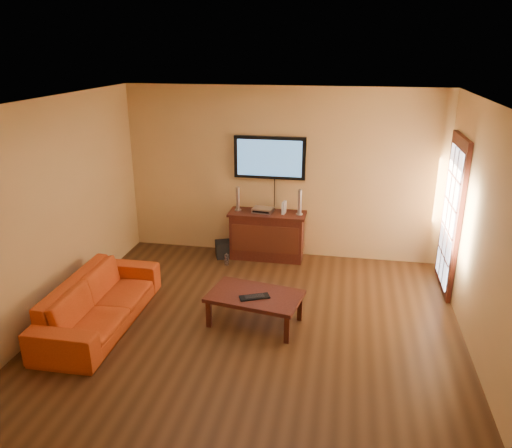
% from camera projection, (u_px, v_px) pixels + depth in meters
% --- Properties ---
extents(ground_plane, '(5.00, 5.00, 0.00)m').
position_uv_depth(ground_plane, '(251.00, 332.00, 6.02)').
color(ground_plane, '#37200F').
rests_on(ground_plane, ground).
extents(room_walls, '(5.00, 5.00, 5.00)m').
position_uv_depth(room_walls, '(261.00, 184.00, 6.02)').
color(room_walls, tan).
rests_on(room_walls, ground).
extents(french_door, '(0.07, 1.02, 2.22)m').
position_uv_depth(french_door, '(451.00, 217.00, 6.81)').
color(french_door, '#36120C').
rests_on(french_door, ground).
extents(media_console, '(1.22, 0.47, 0.77)m').
position_uv_depth(media_console, '(267.00, 235.00, 8.01)').
color(media_console, '#36120C').
rests_on(media_console, ground).
extents(television, '(1.13, 0.08, 0.67)m').
position_uv_depth(television, '(270.00, 158.00, 7.77)').
color(television, black).
rests_on(television, ground).
extents(coffee_table, '(1.22, 0.85, 0.40)m').
position_uv_depth(coffee_table, '(255.00, 298.00, 6.10)').
color(coffee_table, '#36120C').
rests_on(coffee_table, ground).
extents(sofa, '(0.62, 2.05, 0.80)m').
position_uv_depth(sofa, '(99.00, 295.00, 6.07)').
color(sofa, '#C44415').
rests_on(sofa, ground).
extents(speaker_left, '(0.11, 0.11, 0.39)m').
position_uv_depth(speaker_left, '(238.00, 200.00, 7.94)').
color(speaker_left, silver).
rests_on(speaker_left, media_console).
extents(speaker_right, '(0.11, 0.11, 0.40)m').
position_uv_depth(speaker_right, '(300.00, 203.00, 7.73)').
color(speaker_right, silver).
rests_on(speaker_right, media_console).
extents(av_receiver, '(0.34, 0.26, 0.07)m').
position_uv_depth(av_receiver, '(263.00, 210.00, 7.90)').
color(av_receiver, silver).
rests_on(av_receiver, media_console).
extents(game_console, '(0.06, 0.15, 0.20)m').
position_uv_depth(game_console, '(284.00, 208.00, 7.81)').
color(game_console, white).
rests_on(game_console, media_console).
extents(subwoofer, '(0.34, 0.34, 0.26)m').
position_uv_depth(subwoofer, '(224.00, 249.00, 8.13)').
color(subwoofer, black).
rests_on(subwoofer, ground).
extents(bottle, '(0.07, 0.07, 0.21)m').
position_uv_depth(bottle, '(227.00, 260.00, 7.81)').
color(bottle, white).
rests_on(bottle, ground).
extents(keyboard, '(0.38, 0.27, 0.02)m').
position_uv_depth(keyboard, '(254.00, 297.00, 6.00)').
color(keyboard, black).
rests_on(keyboard, coffee_table).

